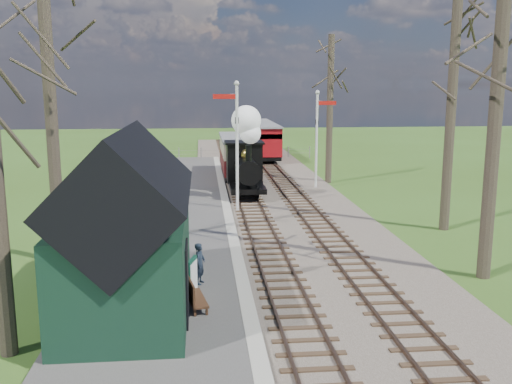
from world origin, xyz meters
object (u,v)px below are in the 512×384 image
(person, at_px, (200,264))
(red_carriage_a, at_px, (264,142))
(red_carriage_b, at_px, (258,135))
(semaphore_far, at_px, (318,132))
(sign_board, at_px, (193,278))
(semaphore_near, at_px, (236,137))
(locomotive, at_px, (246,157))
(coach, at_px, (239,155))
(bench, at_px, (193,294))
(station_shed, at_px, (128,233))

(person, bearing_deg, red_carriage_a, 8.59)
(red_carriage_b, distance_m, person, 34.32)
(semaphore_far, xyz_separation_m, sign_board, (-7.05, -17.30, -2.60))
(semaphore_near, height_order, red_carriage_a, semaphore_near)
(semaphore_near, relative_size, locomotive, 1.29)
(red_carriage_a, bearing_deg, semaphore_near, -100.51)
(coach, relative_size, sign_board, 7.03)
(locomotive, distance_m, red_carriage_b, 20.18)
(locomotive, height_order, person, locomotive)
(semaphore_far, xyz_separation_m, coach, (-4.37, 3.73, -1.74))
(semaphore_far, height_order, red_carriage_b, semaphore_far)
(semaphore_near, bearing_deg, red_carriage_a, 79.49)
(semaphore_near, relative_size, bench, 4.22)
(station_shed, distance_m, coach, 22.16)
(red_carriage_a, distance_m, sign_board, 29.94)
(semaphore_near, height_order, coach, semaphore_near)
(coach, bearing_deg, semaphore_near, -94.52)
(red_carriage_a, bearing_deg, bench, -99.86)
(semaphore_near, xyz_separation_m, red_carriage_b, (3.37, 23.66, -2.01))
(station_shed, height_order, bench, station_shed)
(bench, xyz_separation_m, person, (0.19, 1.83, 0.24))
(coach, bearing_deg, locomotive, -90.11)
(station_shed, bearing_deg, person, 43.39)
(coach, distance_m, sign_board, 21.21)
(station_shed, relative_size, red_carriage_a, 1.14)
(semaphore_near, bearing_deg, sign_board, -99.56)
(semaphore_far, relative_size, locomotive, 1.19)
(coach, bearing_deg, semaphore_far, -40.44)
(red_carriage_a, bearing_deg, coach, -107.14)
(red_carriage_b, bearing_deg, coach, -100.57)
(station_shed, distance_m, locomotive, 16.24)
(red_carriage_a, relative_size, person, 4.47)
(red_carriage_b, relative_size, person, 4.47)
(semaphore_near, distance_m, bench, 12.62)
(red_carriage_a, height_order, red_carriage_b, same)
(semaphore_near, xyz_separation_m, red_carriage_a, (3.37, 18.16, -2.01))
(red_carriage_a, height_order, bench, red_carriage_a)
(station_shed, bearing_deg, red_carriage_a, 77.12)
(semaphore_far, relative_size, red_carriage_b, 1.03)
(coach, height_order, red_carriage_b, coach)
(coach, height_order, red_carriage_a, coach)
(red_carriage_a, bearing_deg, red_carriage_b, 90.00)
(locomotive, relative_size, coach, 0.63)
(person, bearing_deg, locomotive, 8.70)
(locomotive, relative_size, bench, 3.28)
(locomotive, bearing_deg, red_carriage_b, 82.56)
(bench, bearing_deg, locomotive, 80.47)
(semaphore_far, xyz_separation_m, red_carriage_b, (-1.77, 17.66, -1.74))
(locomotive, distance_m, coach, 6.10)
(locomotive, bearing_deg, coach, 89.89)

